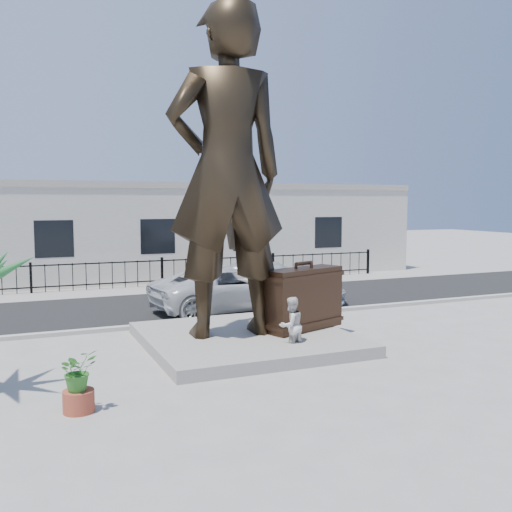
{
  "coord_description": "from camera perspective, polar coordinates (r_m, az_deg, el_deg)",
  "views": [
    {
      "loc": [
        -6.08,
        -12.27,
        3.77
      ],
      "look_at": [
        0.0,
        2.0,
        2.3
      ],
      "focal_mm": 40.0,
      "sensor_mm": 36.0,
      "label": 1
    }
  ],
  "objects": [
    {
      "name": "street",
      "position": [
        21.5,
        -6.3,
        -4.71
      ],
      "size": [
        40.0,
        7.0,
        0.01
      ],
      "primitive_type": "cube",
      "color": "black",
      "rests_on": "ground"
    },
    {
      "name": "curb",
      "position": [
        18.22,
        -3.1,
        -6.34
      ],
      "size": [
        40.0,
        0.25,
        0.12
      ],
      "primitive_type": "cube",
      "color": "#A5A399",
      "rests_on": "ground"
    },
    {
      "name": "shrub",
      "position": [
        10.88,
        -17.4,
        -10.86
      ],
      "size": [
        0.84,
        0.8,
        0.74
      ],
      "primitive_type": "imported",
      "rotation": [
        0.0,
        0.0,
        0.42
      ],
      "color": "#2D6E23",
      "rests_on": "planter"
    },
    {
      "name": "plinth",
      "position": [
        15.29,
        -1.0,
        -8.28
      ],
      "size": [
        5.2,
        5.2,
        0.3
      ],
      "primitive_type": "cube",
      "color": "gray",
      "rests_on": "ground"
    },
    {
      "name": "statue",
      "position": [
        14.78,
        -2.97,
        8.43
      ],
      "size": [
        3.24,
        2.25,
        8.5
      ],
      "primitive_type": "imported",
      "rotation": [
        0.0,
        0.0,
        3.07
      ],
      "color": "black",
      "rests_on": "plinth"
    },
    {
      "name": "building",
      "position": [
        29.94,
        -11.33,
        2.3
      ],
      "size": [
        28.0,
        7.0,
        4.4
      ],
      "primitive_type": "cube",
      "color": "silver",
      "rests_on": "ground"
    },
    {
      "name": "planter",
      "position": [
        11.05,
        -17.31,
        -13.69
      ],
      "size": [
        0.56,
        0.56,
        0.4
      ],
      "primitive_type": "cylinder",
      "color": "#993D28",
      "rests_on": "ground"
    },
    {
      "name": "ground",
      "position": [
        14.21,
        3.21,
        -9.99
      ],
      "size": [
        100.0,
        100.0,
        0.0
      ],
      "primitive_type": "plane",
      "color": "#9E9991",
      "rests_on": "ground"
    },
    {
      "name": "car_white",
      "position": [
        19.79,
        -2.65,
        -3.31
      ],
      "size": [
        5.74,
        3.16,
        1.52
      ],
      "primitive_type": "imported",
      "rotation": [
        0.0,
        0.0,
        1.69
      ],
      "color": "silver",
      "rests_on": "street"
    },
    {
      "name": "tourist",
      "position": [
        14.27,
        3.53,
        -6.95
      ],
      "size": [
        0.81,
        0.7,
        1.43
      ],
      "primitive_type": "imported",
      "rotation": [
        0.0,
        0.0,
        3.39
      ],
      "color": "silver",
      "rests_on": "ground"
    },
    {
      "name": "suitcase",
      "position": [
        15.66,
        4.77,
        -4.27
      ],
      "size": [
        2.5,
        1.52,
        1.68
      ],
      "primitive_type": "cube",
      "rotation": [
        0.0,
        0.0,
        0.35
      ],
      "color": "#311F14",
      "rests_on": "plinth"
    },
    {
      "name": "worker",
      "position": [
        26.02,
        -5.22,
        -1.2
      ],
      "size": [
        1.13,
        1.02,
        1.52
      ],
      "primitive_type": "imported",
      "rotation": [
        0.0,
        0.0,
        0.6
      ],
      "color": "red",
      "rests_on": "far_sidewalk"
    },
    {
      "name": "far_sidewalk",
      "position": [
        25.3,
        -8.92,
        -3.2
      ],
      "size": [
        40.0,
        2.5,
        0.02
      ],
      "primitive_type": "cube",
      "color": "#9E9991",
      "rests_on": "ground"
    },
    {
      "name": "fence",
      "position": [
        25.99,
        -9.38,
        -1.66
      ],
      "size": [
        22.0,
        0.1,
        1.2
      ],
      "primitive_type": "cube",
      "color": "black",
      "rests_on": "ground"
    },
    {
      "name": "car_silver",
      "position": [
        20.99,
        1.58,
        -2.73
      ],
      "size": [
        5.86,
        4.16,
        1.58
      ],
      "primitive_type": "imported",
      "rotation": [
        0.0,
        0.0,
        1.17
      ],
      "color": "#BCBDC1",
      "rests_on": "street"
    }
  ]
}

